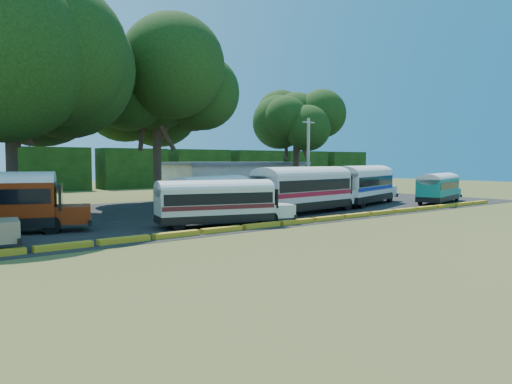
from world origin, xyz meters
TOP-DOWN VIEW (x-y plane):
  - ground at (0.00, 0.00)m, footprint 160.00×160.00m
  - asphalt_strip at (1.00, 12.00)m, footprint 64.00×24.00m
  - curb at (-0.00, 1.00)m, footprint 53.70×0.45m
  - terminal_building at (18.00, 30.00)m, footprint 19.00×9.00m
  - treeline_backdrop at (0.00, 48.00)m, footprint 130.00×4.00m
  - bus_cream_west at (-3.14, 3.35)m, footprint 9.19×4.62m
  - bus_cream_east at (0.02, 8.65)m, footprint 9.37×5.13m
  - bus_white_red at (6.58, 5.40)m, footprint 11.44×4.08m
  - bus_white_blue at (16.08, 7.31)m, footprint 11.54×6.10m
  - bus_teal at (23.20, 3.82)m, footprint 9.18×4.62m
  - tree_west at (-12.15, 16.06)m, footprint 14.61×14.61m
  - tree_center at (1.59, 20.32)m, footprint 11.87×11.87m
  - tree_east at (23.47, 24.14)m, footprint 9.28×9.28m
  - utility_pole at (14.56, 13.05)m, footprint 1.60×0.30m

SIDE VIEW (x-z plane):
  - ground at x=0.00m, z-range 0.00..0.00m
  - asphalt_strip at x=1.00m, z-range 0.00..0.02m
  - curb at x=0.00m, z-range 0.00..0.30m
  - bus_cream_west at x=-3.14m, z-range 0.19..3.13m
  - bus_teal at x=23.20m, z-range 0.22..3.15m
  - bus_cream_east at x=0.02m, z-range 0.20..3.20m
  - terminal_building at x=18.00m, z-range 0.03..4.03m
  - bus_white_red at x=6.58m, z-range 0.24..3.92m
  - bus_white_blue at x=16.08m, z-range 0.24..3.94m
  - treeline_backdrop at x=0.00m, z-range 0.00..6.00m
  - utility_pole at x=14.56m, z-range 0.11..8.51m
  - tree_east at x=23.47m, z-range 2.98..15.87m
  - tree_center at x=1.59m, z-range 3.50..19.29m
  - tree_west at x=-12.15m, z-range 3.08..20.01m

